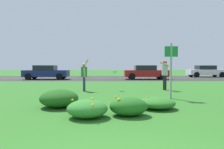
# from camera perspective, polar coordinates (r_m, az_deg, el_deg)

# --- Properties ---
(ground_plane) EXTENTS (120.00, 120.00, 0.00)m
(ground_plane) POSITION_cam_1_polar(r_m,az_deg,el_deg) (13.30, -0.10, -3.68)
(ground_plane) COLOR #2D6B23
(highway_strip) EXTENTS (120.00, 9.80, 0.01)m
(highway_strip) POSITION_cam_1_polar(r_m,az_deg,el_deg) (24.26, -0.40, -0.96)
(highway_strip) COLOR #2D2D30
(highway_strip) RESTS_ON ground
(highway_center_stripe) EXTENTS (120.00, 0.16, 0.00)m
(highway_center_stripe) POSITION_cam_1_polar(r_m,az_deg,el_deg) (24.26, -0.40, -0.94)
(highway_center_stripe) COLOR yellow
(highway_center_stripe) RESTS_ON ground
(daylily_clump_front_left) EXTENTS (1.29, 1.35, 0.59)m
(daylily_clump_front_left) POSITION_cam_1_polar(r_m,az_deg,el_deg) (7.42, -14.01, -6.22)
(daylily_clump_front_left) COLOR #1E5619
(daylily_clump_front_left) RESTS_ON ground
(daylily_clump_mid_left) EXTENTS (1.19, 1.17, 0.39)m
(daylily_clump_mid_left) POSITION_cam_1_polar(r_m,az_deg,el_deg) (7.12, 11.94, -7.46)
(daylily_clump_mid_left) COLOR #2D7526
(daylily_clump_mid_left) RESTS_ON ground
(daylily_clump_mid_center) EXTENTS (1.07, 0.89, 0.52)m
(daylily_clump_mid_center) POSITION_cam_1_polar(r_m,az_deg,el_deg) (6.02, 4.45, -8.50)
(daylily_clump_mid_center) COLOR #23661E
(daylily_clump_mid_center) RESTS_ON ground
(daylily_clump_front_right) EXTENTS (1.10, 1.04, 0.52)m
(daylily_clump_front_right) POSITION_cam_1_polar(r_m,az_deg,el_deg) (5.81, -6.65, -9.09)
(daylily_clump_front_right) COLOR #337F2D
(daylily_clump_front_right) RESTS_ON ground
(sign_post_near_path) EXTENTS (0.56, 0.10, 2.35)m
(sign_post_near_path) POSITION_cam_1_polar(r_m,az_deg,el_deg) (9.32, 15.55, 2.48)
(sign_post_near_path) COLOR #93969B
(sign_post_near_path) RESTS_ON ground
(person_thrower_green_shirt) EXTENTS (0.40, 0.51, 1.76)m
(person_thrower_green_shirt) POSITION_cam_1_polar(r_m,az_deg,el_deg) (11.74, -7.50, 0.04)
(person_thrower_green_shirt) COLOR #287038
(person_thrower_green_shirt) RESTS_ON ground
(person_catcher_red_cap_gray_shirt) EXTENTS (0.57, 0.53, 1.65)m
(person_catcher_red_cap_gray_shirt) POSITION_cam_1_polar(r_m,az_deg,el_deg) (12.56, 13.99, 0.51)
(person_catcher_red_cap_gray_shirt) COLOR #B2B2B7
(person_catcher_red_cap_gray_shirt) RESTS_ON ground
(frisbee_pale_blue) EXTENTS (0.28, 0.26, 0.15)m
(frisbee_pale_blue) POSITION_cam_1_polar(r_m,az_deg,el_deg) (12.04, 0.80, 0.69)
(frisbee_pale_blue) COLOR #ADD6E5
(car_navy_center_left) EXTENTS (4.50, 2.00, 1.45)m
(car_navy_center_left) POSITION_cam_1_polar(r_m,az_deg,el_deg) (22.97, -17.27, 0.59)
(car_navy_center_left) COLOR navy
(car_navy_center_left) RESTS_ON ground
(car_red_center_right) EXTENTS (4.50, 2.00, 1.45)m
(car_red_center_right) POSITION_cam_1_polar(r_m,az_deg,el_deg) (22.35, 9.07, 0.62)
(car_red_center_right) COLOR maroon
(car_red_center_right) RESTS_ON ground
(car_white_rightmost) EXTENTS (4.50, 2.00, 1.45)m
(car_white_rightmost) POSITION_cam_1_polar(r_m,az_deg,el_deg) (29.08, 23.91, 0.84)
(car_white_rightmost) COLOR silver
(car_white_rightmost) RESTS_ON ground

